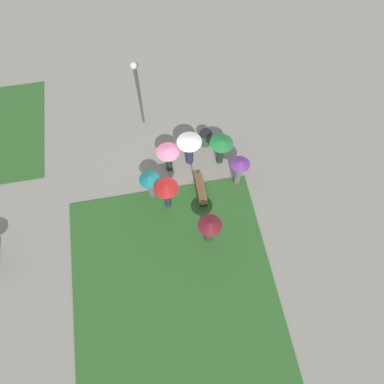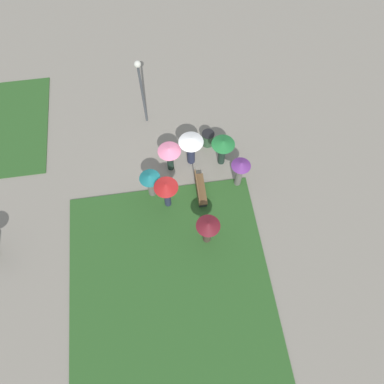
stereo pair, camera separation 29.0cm
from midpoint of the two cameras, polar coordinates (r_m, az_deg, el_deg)
name	(u,v)px [view 2 (the right image)]	position (r m, az deg, el deg)	size (l,w,h in m)	color
ground_plane	(179,177)	(18.70, -1.51, 2.35)	(90.00, 90.00, 0.00)	gray
lawn_patch_near	(171,286)	(16.67, -2.76, -14.11)	(9.59, 8.65, 0.06)	#2D5B26
park_bench	(199,189)	(17.84, 1.61, 0.49)	(1.69, 0.45, 0.90)	brown
lamp_post	(141,85)	(18.77, -7.33, 15.89)	(0.32, 0.32, 4.15)	#474C51
trash_bin	(208,139)	(19.43, 2.86, 8.14)	(0.64, 0.64, 0.86)	#335638
crowd_person_white	(191,145)	(17.98, 0.32, 7.15)	(1.19, 1.19, 1.94)	#282D47
crowd_person_purple	(240,170)	(17.49, 7.82, 3.41)	(0.90, 0.90, 1.93)	slate
crowd_person_green	(223,147)	(18.10, 5.18, 6.86)	(1.12, 1.12, 1.79)	#1E3328
crowd_person_red	(166,189)	(16.64, -3.44, 0.41)	(1.09, 1.09, 2.01)	#282D47
crowd_person_teal	(150,181)	(17.28, -5.88, 1.62)	(0.96, 0.96, 1.75)	slate
crowd_person_pink	(170,154)	(17.88, -2.98, 5.83)	(1.11, 1.11, 1.72)	#1E3328
crowd_person_maroon	(208,229)	(16.08, 2.95, -5.60)	(1.04, 1.04, 1.89)	#47382D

